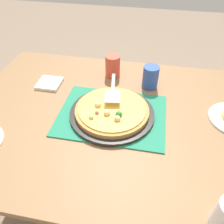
{
  "coord_description": "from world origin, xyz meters",
  "views": [
    {
      "loc": [
        -0.14,
        0.75,
        1.45
      ],
      "look_at": [
        0.0,
        0.0,
        0.77
      ],
      "focal_mm": 36.53,
      "sensor_mm": 36.0,
      "label": 1
    }
  ],
  "objects_px": {
    "cup_far": "(113,66)",
    "cup_near": "(150,77)",
    "napkin_stack": "(50,83)",
    "pizza_server": "(113,90)",
    "pizza_pan": "(112,113)",
    "pizza": "(112,110)"
  },
  "relations": [
    {
      "from": "pizza",
      "to": "cup_far",
      "type": "height_order",
      "value": "cup_far"
    },
    {
      "from": "pizza_server",
      "to": "napkin_stack",
      "type": "height_order",
      "value": "pizza_server"
    },
    {
      "from": "cup_far",
      "to": "pizza_server",
      "type": "xyz_separation_m",
      "value": [
        -0.04,
        0.23,
        0.01
      ]
    },
    {
      "from": "cup_near",
      "to": "pizza_server",
      "type": "bearing_deg",
      "value": 43.71
    },
    {
      "from": "pizza_pan",
      "to": "pizza_server",
      "type": "bearing_deg",
      "value": -81.29
    },
    {
      "from": "pizza_pan",
      "to": "pizza_server",
      "type": "relative_size",
      "value": 1.62
    },
    {
      "from": "pizza_pan",
      "to": "napkin_stack",
      "type": "bearing_deg",
      "value": -25.33
    },
    {
      "from": "pizza_pan",
      "to": "pizza",
      "type": "bearing_deg",
      "value": 78.39
    },
    {
      "from": "cup_near",
      "to": "cup_far",
      "type": "height_order",
      "value": "same"
    },
    {
      "from": "cup_far",
      "to": "cup_near",
      "type": "bearing_deg",
      "value": 160.83
    },
    {
      "from": "cup_near",
      "to": "napkin_stack",
      "type": "relative_size",
      "value": 1.0
    },
    {
      "from": "pizza",
      "to": "napkin_stack",
      "type": "xyz_separation_m",
      "value": [
        0.37,
        -0.18,
        -0.03
      ]
    },
    {
      "from": "pizza_pan",
      "to": "napkin_stack",
      "type": "height_order",
      "value": "pizza_pan"
    },
    {
      "from": "cup_far",
      "to": "napkin_stack",
      "type": "height_order",
      "value": "cup_far"
    },
    {
      "from": "pizza_pan",
      "to": "pizza_server",
      "type": "distance_m",
      "value": 0.11
    },
    {
      "from": "pizza_server",
      "to": "napkin_stack",
      "type": "xyz_separation_m",
      "value": [
        0.36,
        -0.08,
        -0.06
      ]
    },
    {
      "from": "pizza",
      "to": "cup_far",
      "type": "xyz_separation_m",
      "value": [
        0.06,
        -0.33,
        0.03
      ]
    },
    {
      "from": "pizza_server",
      "to": "napkin_stack",
      "type": "distance_m",
      "value": 0.37
    },
    {
      "from": "cup_near",
      "to": "cup_far",
      "type": "bearing_deg",
      "value": -19.17
    },
    {
      "from": "pizza_pan",
      "to": "pizza_server",
      "type": "height_order",
      "value": "pizza_server"
    },
    {
      "from": "cup_near",
      "to": "cup_far",
      "type": "distance_m",
      "value": 0.22
    },
    {
      "from": "pizza_server",
      "to": "cup_near",
      "type": "bearing_deg",
      "value": -136.29
    }
  ]
}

